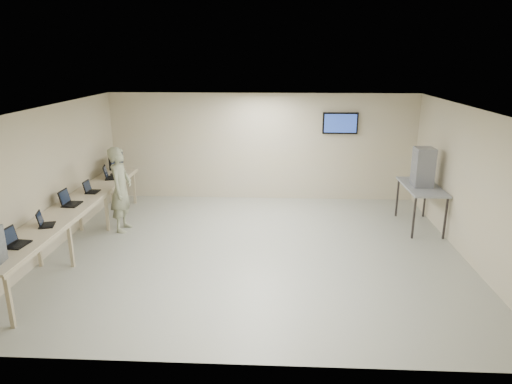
{
  "coord_description": "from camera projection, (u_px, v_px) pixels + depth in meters",
  "views": [
    {
      "loc": [
        0.43,
        -8.33,
        3.71
      ],
      "look_at": [
        0.0,
        0.2,
        1.15
      ],
      "focal_mm": 32.0,
      "sensor_mm": 36.0,
      "label": 1
    }
  ],
  "objects": [
    {
      "name": "room",
      "position": [
        257.0,
        181.0,
        8.7
      ],
      "size": [
        8.01,
        7.01,
        2.81
      ],
      "color": "gray",
      "rests_on": "ground"
    },
    {
      "name": "workbench",
      "position": [
        74.0,
        208.0,
        8.99
      ],
      "size": [
        0.76,
        6.0,
        0.9
      ],
      "color": "tan",
      "rests_on": "ground"
    },
    {
      "name": "laptop_0",
      "position": [
        14.0,
        241.0,
        7.02
      ],
      "size": [
        0.33,
        0.39,
        0.28
      ],
      "rotation": [
        0.0,
        0.0,
        -0.1
      ],
      "color": "black",
      "rests_on": "workbench"
    },
    {
      "name": "laptop_1",
      "position": [
        44.0,
        222.0,
        7.84
      ],
      "size": [
        0.34,
        0.37,
        0.25
      ],
      "rotation": [
        0.0,
        0.0,
        0.28
      ],
      "color": "black",
      "rests_on": "workbench"
    },
    {
      "name": "laptop_2",
      "position": [
        69.0,
        201.0,
        8.92
      ],
      "size": [
        0.33,
        0.39,
        0.3
      ],
      "rotation": [
        0.0,
        0.0,
        -0.02
      ],
      "color": "black",
      "rests_on": "workbench"
    },
    {
      "name": "laptop_3",
      "position": [
        90.0,
        189.0,
        9.75
      ],
      "size": [
        0.27,
        0.33,
        0.25
      ],
      "rotation": [
        0.0,
        0.0,
        -0.02
      ],
      "color": "black",
      "rests_on": "workbench"
    },
    {
      "name": "laptop_4",
      "position": [
        109.0,
        175.0,
        10.86
      ],
      "size": [
        0.4,
        0.44,
        0.3
      ],
      "rotation": [
        0.0,
        0.0,
        0.25
      ],
      "color": "black",
      "rests_on": "workbench"
    },
    {
      "name": "monitor_near",
      "position": [
        114.0,
        163.0,
        11.15
      ],
      "size": [
        0.22,
        0.49,
        0.48
      ],
      "color": "black",
      "rests_on": "workbench"
    },
    {
      "name": "monitor_far",
      "position": [
        119.0,
        160.0,
        11.52
      ],
      "size": [
        0.21,
        0.47,
        0.47
      ],
      "color": "black",
      "rests_on": "workbench"
    },
    {
      "name": "soldier",
      "position": [
        121.0,
        189.0,
        9.87
      ],
      "size": [
        0.46,
        0.69,
        1.86
      ],
      "primitive_type": "imported",
      "rotation": [
        0.0,
        0.0,
        1.55
      ],
      "color": "gray",
      "rests_on": "ground"
    },
    {
      "name": "side_table",
      "position": [
        422.0,
        189.0,
        10.05
      ],
      "size": [
        0.75,
        1.6,
        0.96
      ],
      "color": "gray",
      "rests_on": "ground"
    },
    {
      "name": "storage_bins",
      "position": [
        423.0,
        167.0,
        9.91
      ],
      "size": [
        0.4,
        0.45,
        0.85
      ],
      "color": "gray",
      "rests_on": "side_table"
    }
  ]
}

